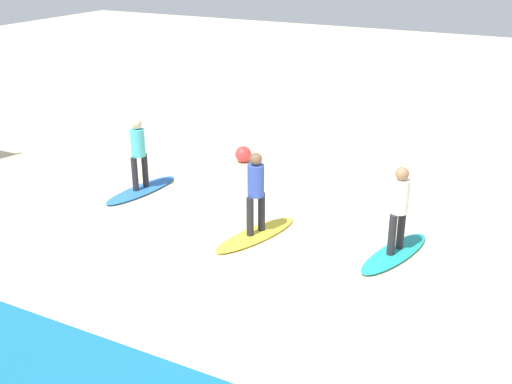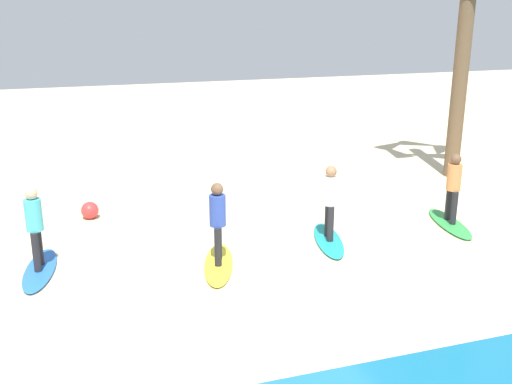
{
  "view_description": "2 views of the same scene",
  "coord_description": "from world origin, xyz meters",
  "px_view_note": "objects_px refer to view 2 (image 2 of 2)",
  "views": [
    {
      "loc": [
        -3.45,
        8.66,
        5.49
      ],
      "look_at": [
        1.31,
        -0.52,
        1.18
      ],
      "focal_mm": 43.69,
      "sensor_mm": 36.0,
      "label": 1
    },
    {
      "loc": [
        4.26,
        9.7,
        5.02
      ],
      "look_at": [
        0.48,
        -1.97,
        1.16
      ],
      "focal_mm": 42.28,
      "sensor_mm": 36.0,
      "label": 2
    }
  ],
  "objects_px": {
    "surfer_green": "(454,183)",
    "beach_ball": "(90,210)",
    "surfboard_blue": "(40,270)",
    "surfer_blue": "(34,222)",
    "surfboard_teal": "(328,240)",
    "surfboard_green": "(449,223)",
    "surfer_yellow": "(218,217)",
    "surfboard_yellow": "(219,264)",
    "surfer_teal": "(330,197)"
  },
  "relations": [
    {
      "from": "surfboard_teal",
      "to": "surfer_yellow",
      "type": "distance_m",
      "value": 2.85
    },
    {
      "from": "surfer_teal",
      "to": "surfboard_yellow",
      "type": "distance_m",
      "value": 2.85
    },
    {
      "from": "surfer_yellow",
      "to": "surfboard_yellow",
      "type": "bearing_deg",
      "value": 0.0
    },
    {
      "from": "surfer_green",
      "to": "surfer_teal",
      "type": "bearing_deg",
      "value": 1.47
    },
    {
      "from": "surfer_yellow",
      "to": "surfboard_green",
      "type": "bearing_deg",
      "value": -174.31
    },
    {
      "from": "surfer_green",
      "to": "surfboard_teal",
      "type": "distance_m",
      "value": 3.32
    },
    {
      "from": "surfer_green",
      "to": "surfer_teal",
      "type": "height_order",
      "value": "same"
    },
    {
      "from": "surfboard_green",
      "to": "surfer_green",
      "type": "bearing_deg",
      "value": -168.23
    },
    {
      "from": "surfboard_teal",
      "to": "surfboard_blue",
      "type": "relative_size",
      "value": 1.0
    },
    {
      "from": "surfboard_yellow",
      "to": "surfer_blue",
      "type": "relative_size",
      "value": 1.28
    },
    {
      "from": "surfer_green",
      "to": "surfer_yellow",
      "type": "distance_m",
      "value": 5.81
    },
    {
      "from": "surfboard_yellow",
      "to": "surfer_blue",
      "type": "xyz_separation_m",
      "value": [
        3.39,
        -0.82,
        0.99
      ]
    },
    {
      "from": "surfboard_blue",
      "to": "surfboard_teal",
      "type": "bearing_deg",
      "value": 95.07
    },
    {
      "from": "surfer_green",
      "to": "surfboard_blue",
      "type": "xyz_separation_m",
      "value": [
        9.17,
        -0.25,
        -0.99
      ]
    },
    {
      "from": "surfer_green",
      "to": "beach_ball",
      "type": "distance_m",
      "value": 8.67
    },
    {
      "from": "surfer_yellow",
      "to": "surfer_teal",
      "type": "bearing_deg",
      "value": -169.3
    },
    {
      "from": "surfer_green",
      "to": "surfer_blue",
      "type": "height_order",
      "value": "same"
    },
    {
      "from": "surfboard_green",
      "to": "surfer_green",
      "type": "xyz_separation_m",
      "value": [
        0.0,
        -0.0,
        0.99
      ]
    },
    {
      "from": "surfboard_green",
      "to": "surfboard_yellow",
      "type": "relative_size",
      "value": 1.0
    },
    {
      "from": "surfer_yellow",
      "to": "surfboard_blue",
      "type": "relative_size",
      "value": 0.78
    },
    {
      "from": "surfboard_teal",
      "to": "beach_ball",
      "type": "xyz_separation_m",
      "value": [
        4.89,
        -3.17,
        0.16
      ]
    },
    {
      "from": "surfboard_green",
      "to": "surfboard_teal",
      "type": "xyz_separation_m",
      "value": [
        3.16,
        0.08,
        0.0
      ]
    },
    {
      "from": "surfer_teal",
      "to": "beach_ball",
      "type": "distance_m",
      "value": 5.89
    },
    {
      "from": "surfer_teal",
      "to": "surfer_yellow",
      "type": "distance_m",
      "value": 2.67
    },
    {
      "from": "surfboard_blue",
      "to": "surfer_blue",
      "type": "relative_size",
      "value": 1.28
    },
    {
      "from": "surfboard_green",
      "to": "surfer_yellow",
      "type": "relative_size",
      "value": 1.28
    },
    {
      "from": "surfboard_blue",
      "to": "surfer_blue",
      "type": "distance_m",
      "value": 0.99
    },
    {
      "from": "surfer_teal",
      "to": "surfer_yellow",
      "type": "height_order",
      "value": "same"
    },
    {
      "from": "surfboard_yellow",
      "to": "beach_ball",
      "type": "distance_m",
      "value": 4.32
    },
    {
      "from": "beach_ball",
      "to": "surfer_green",
      "type": "bearing_deg",
      "value": 159.0
    },
    {
      "from": "surfer_green",
      "to": "beach_ball",
      "type": "relative_size",
      "value": 3.92
    },
    {
      "from": "surfer_teal",
      "to": "surfer_blue",
      "type": "bearing_deg",
      "value": -3.11
    },
    {
      "from": "surfer_yellow",
      "to": "surfboard_blue",
      "type": "distance_m",
      "value": 3.63
    },
    {
      "from": "surfboard_green",
      "to": "surfer_teal",
      "type": "distance_m",
      "value": 3.32
    },
    {
      "from": "beach_ball",
      "to": "surfboard_yellow",
      "type": "bearing_deg",
      "value": 121.76
    },
    {
      "from": "surfboard_teal",
      "to": "surfboard_yellow",
      "type": "relative_size",
      "value": 1.0
    },
    {
      "from": "surfboard_teal",
      "to": "surfer_teal",
      "type": "relative_size",
      "value": 1.28
    },
    {
      "from": "surfer_yellow",
      "to": "surfboard_teal",
      "type": "bearing_deg",
      "value": -169.3
    },
    {
      "from": "surfboard_green",
      "to": "surfer_yellow",
      "type": "bearing_deg",
      "value": -72.54
    },
    {
      "from": "surfer_teal",
      "to": "surfer_blue",
      "type": "relative_size",
      "value": 1.0
    },
    {
      "from": "surfboard_teal",
      "to": "surfer_blue",
      "type": "relative_size",
      "value": 1.28
    },
    {
      "from": "surfboard_yellow",
      "to": "surfboard_blue",
      "type": "xyz_separation_m",
      "value": [
        3.39,
        -0.82,
        0.0
      ]
    },
    {
      "from": "surfer_green",
      "to": "surfboard_blue",
      "type": "relative_size",
      "value": 0.78
    },
    {
      "from": "surfboard_teal",
      "to": "surfer_yellow",
      "type": "height_order",
      "value": "surfer_yellow"
    },
    {
      "from": "surfer_yellow",
      "to": "beach_ball",
      "type": "bearing_deg",
      "value": -58.24
    },
    {
      "from": "surfer_blue",
      "to": "surfer_green",
      "type": "bearing_deg",
      "value": 178.47
    },
    {
      "from": "surfer_green",
      "to": "surfer_yellow",
      "type": "relative_size",
      "value": 1.0
    },
    {
      "from": "surfer_green",
      "to": "surfboard_yellow",
      "type": "bearing_deg",
      "value": 5.69
    },
    {
      "from": "surfboard_teal",
      "to": "surfboard_blue",
      "type": "xyz_separation_m",
      "value": [
        6.01,
        -0.33,
        0.0
      ]
    },
    {
      "from": "surfboard_teal",
      "to": "surfboard_yellow",
      "type": "distance_m",
      "value": 2.67
    }
  ]
}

